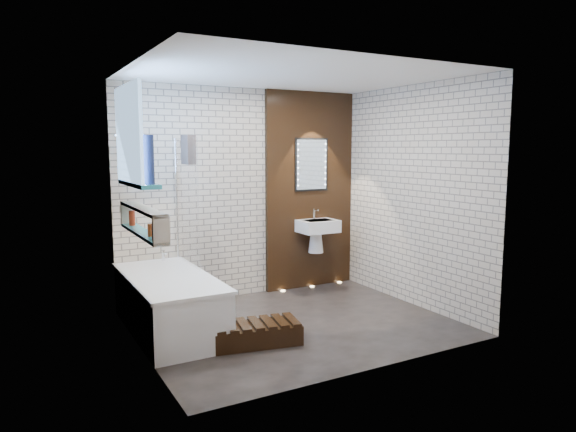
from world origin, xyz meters
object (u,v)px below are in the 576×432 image
bath_screen (187,202)px  washbasin (317,231)px  bathtub (169,303)px  walnut_step (256,334)px  led_mirror (312,165)px

bath_screen → washbasin: 1.89m
bathtub → walnut_step: (0.62, -0.75, -0.20)m
washbasin → walnut_step: bearing=-138.4°
washbasin → walnut_step: size_ratio=0.69×
bathtub → led_mirror: size_ratio=2.49×
bath_screen → led_mirror: led_mirror is taller
bath_screen → washbasin: (1.82, 0.18, -0.49)m
led_mirror → washbasin: bearing=-90.0°
washbasin → led_mirror: 0.88m
bathtub → walnut_step: 1.00m
washbasin → bathtub: bearing=-164.0°
bathtub → bath_screen: bearing=51.1°
bathtub → washbasin: 2.32m
washbasin → led_mirror: led_mirror is taller
bathtub → bath_screen: (0.35, 0.44, 0.99)m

